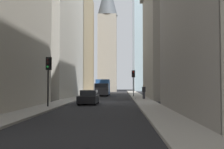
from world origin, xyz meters
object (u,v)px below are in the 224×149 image
Objects in this scene: traffic_light_midblock at (133,77)px; pedestrian at (144,91)px; sedan_black at (89,98)px; discarded_bottle at (136,99)px; traffic_light_foreground at (48,70)px; delivery_truck at (103,87)px.

traffic_light_midblock is 2.25× the size of pedestrian.
sedan_black reaches higher than discarded_bottle.
traffic_light_foreground is 15.51× the size of discarded_bottle.
traffic_light_foreground is 14.84m from pedestrian.
discarded_bottle is (-1.39, 1.11, -0.87)m from pedestrian.
discarded_bottle is (10.18, -7.95, -2.97)m from traffic_light_foreground.
discarded_bottle is at bearing -159.01° from delivery_truck.
pedestrian is (11.57, -9.06, -2.10)m from traffic_light_foreground.
traffic_light_midblock is at bearing -20.20° from sedan_black.
sedan_black is 9.41m from pedestrian.
sedan_black is at bearing -180.00° from delivery_truck.
traffic_light_foreground reaches higher than traffic_light_midblock.
traffic_light_midblock is 8.78m from discarded_bottle.
discarded_bottle is at bearing 179.26° from traffic_light_midblock.
traffic_light_foreground is 20.16m from traffic_light_midblock.
traffic_light_midblock is at bearing 8.28° from pedestrian.
delivery_truck is at bearing -7.08° from traffic_light_foreground.
delivery_truck is at bearing 27.63° from pedestrian.
traffic_light_midblock reaches higher than sedan_black.
discarded_bottle is (-8.30, 0.11, -2.86)m from traffic_light_midblock.
sedan_black is 7.63m from discarded_bottle.
discarded_bottle is at bearing 141.30° from pedestrian.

